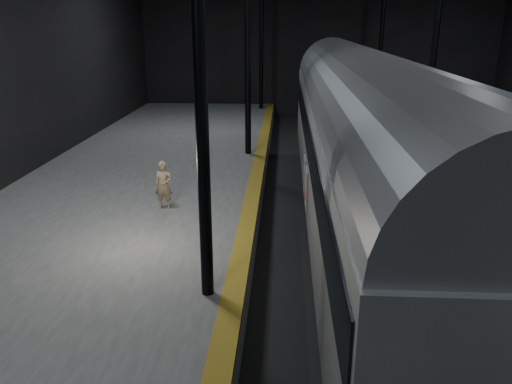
{
  "coord_description": "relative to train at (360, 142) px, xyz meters",
  "views": [
    {
      "loc": [
        -2.22,
        -13.38,
        6.54
      ],
      "look_at": [
        -2.98,
        -0.17,
        2.0
      ],
      "focal_mm": 35.0,
      "sensor_mm": 36.0,
      "label": 1
    }
  ],
  "objects": [
    {
      "name": "woman",
      "position": [
        -5.91,
        -0.02,
        -1.42
      ],
      "size": [
        0.55,
        0.37,
        1.5
      ],
      "primitive_type": "imported",
      "rotation": [
        0.0,
        0.0,
        0.01
      ],
      "color": "#99815E",
      "rests_on": "platform_left"
    },
    {
      "name": "ground",
      "position": [
        0.0,
        -1.07,
        -3.17
      ],
      "size": [
        44.0,
        44.0,
        0.0
      ],
      "primitive_type": "plane",
      "color": "black",
      "rests_on": "ground"
    },
    {
      "name": "platform_left",
      "position": [
        -7.5,
        -1.07,
        -2.67
      ],
      "size": [
        9.0,
        43.8,
        1.0
      ],
      "primitive_type": "cube",
      "color": "#4B4B49",
      "rests_on": "ground"
    },
    {
      "name": "train",
      "position": [
        0.0,
        0.0,
        0.0
      ],
      "size": [
        3.18,
        21.27,
        5.69
      ],
      "color": "#999BA1",
      "rests_on": "ground"
    },
    {
      "name": "tactile_strip",
      "position": [
        -3.25,
        -1.07,
        -2.17
      ],
      "size": [
        0.5,
        43.8,
        0.01
      ],
      "primitive_type": "cube",
      "color": "olive",
      "rests_on": "platform_left"
    },
    {
      "name": "track",
      "position": [
        0.0,
        -1.07,
        -3.1
      ],
      "size": [
        2.4,
        43.0,
        0.24
      ],
      "color": "#3F3328",
      "rests_on": "ground"
    }
  ]
}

